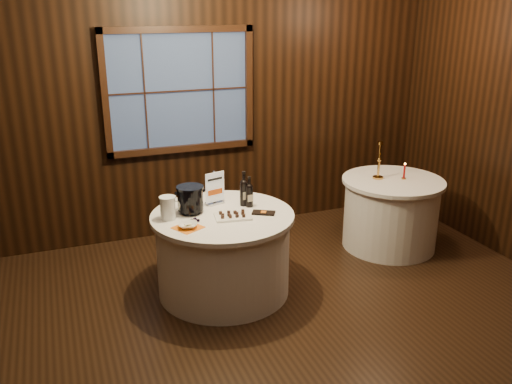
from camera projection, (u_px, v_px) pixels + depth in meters
name	position (u px, v px, depth m)	size (l,w,h in m)	color
ground	(264.00, 351.00, 4.18)	(6.00, 6.00, 0.00)	black
back_wall	(180.00, 100.00, 5.86)	(6.00, 0.10, 3.00)	black
main_table	(223.00, 253.00, 4.94)	(1.28, 1.28, 0.77)	white
side_table	(391.00, 213.00, 5.88)	(1.08, 1.08, 0.77)	white
sign_stand	(215.00, 193.00, 5.01)	(0.19, 0.14, 0.32)	#B0B1B7
port_bottle_left	(244.00, 191.00, 4.97)	(0.08, 0.08, 0.33)	black
port_bottle_right	(249.00, 194.00, 4.94)	(0.07, 0.07, 0.29)	black
ice_bucket	(190.00, 199.00, 4.79)	(0.24, 0.24, 0.25)	black
chocolate_plate	(233.00, 216.00, 4.72)	(0.34, 0.25, 0.04)	white
chocolate_box	(264.00, 213.00, 4.81)	(0.20, 0.10, 0.02)	black
grape_bunch	(195.00, 221.00, 4.59)	(0.17, 0.09, 0.04)	black
glass_pitcher	(168.00, 208.00, 4.66)	(0.19, 0.14, 0.20)	white
orange_napkin	(188.00, 228.00, 4.51)	(0.21, 0.21, 0.00)	orange
cracker_bowl	(188.00, 225.00, 4.50)	(0.16, 0.16, 0.04)	white
brass_candlestick	(379.00, 165.00, 5.73)	(0.11, 0.11, 0.40)	#C18C3C
red_candle	(404.00, 173.00, 5.73)	(0.05, 0.05, 0.18)	#C18C3C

